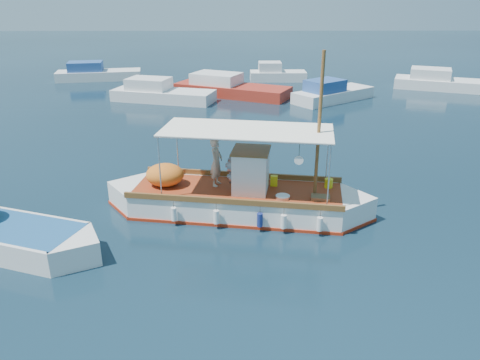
{
  "coord_description": "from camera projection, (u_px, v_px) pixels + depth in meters",
  "views": [
    {
      "loc": [
        -0.77,
        -14.52,
        7.48
      ],
      "look_at": [
        -0.63,
        0.0,
        1.54
      ],
      "focal_mm": 35.0,
      "sensor_mm": 36.0,
      "label": 1
    }
  ],
  "objects": [
    {
      "name": "bg_boat_n",
      "position": [
        229.0,
        89.0,
        35.29
      ],
      "size": [
        9.04,
        6.24,
        1.8
      ],
      "rotation": [
        0.0,
        0.0,
        -0.44
      ],
      "color": "#A1281A",
      "rests_on": "ground"
    },
    {
      "name": "ground",
      "position": [
        258.0,
        221.0,
        16.27
      ],
      "size": [
        160.0,
        160.0,
        0.0
      ],
      "primitive_type": "plane",
      "color": "black",
      "rests_on": "ground"
    },
    {
      "name": "dinghy",
      "position": [
        1.0,
        236.0,
        14.54
      ],
      "size": [
        6.75,
        3.58,
        1.74
      ],
      "rotation": [
        0.0,
        0.0,
        -0.33
      ],
      "color": "white",
      "rests_on": "ground"
    },
    {
      "name": "bg_boat_far_n",
      "position": [
        276.0,
        75.0,
        41.01
      ],
      "size": [
        4.87,
        2.05,
        1.8
      ],
      "rotation": [
        0.0,
        0.0,
        0.01
      ],
      "color": "silver",
      "rests_on": "ground"
    },
    {
      "name": "bg_boat_ne",
      "position": [
        331.0,
        94.0,
        33.47
      ],
      "size": [
        6.41,
        5.56,
        1.8
      ],
      "rotation": [
        0.0,
        0.0,
        0.64
      ],
      "color": "silver",
      "rests_on": "ground"
    },
    {
      "name": "bg_boat_far_w",
      "position": [
        96.0,
        74.0,
        41.34
      ],
      "size": [
        7.5,
        3.54,
        1.8
      ],
      "rotation": [
        0.0,
        0.0,
        0.18
      ],
      "color": "silver",
      "rests_on": "ground"
    },
    {
      "name": "fishing_caique",
      "position": [
        236.0,
        198.0,
        16.74
      ],
      "size": [
        9.62,
        3.77,
        5.94
      ],
      "rotation": [
        0.0,
        0.0,
        -0.16
      ],
      "color": "white",
      "rests_on": "ground"
    },
    {
      "name": "bg_boat_nw",
      "position": [
        160.0,
        94.0,
        33.51
      ],
      "size": [
        7.64,
        4.27,
        1.8
      ],
      "rotation": [
        0.0,
        0.0,
        -0.27
      ],
      "color": "silver",
      "rests_on": "ground"
    },
    {
      "name": "bg_boat_e",
      "position": [
        441.0,
        83.0,
        37.48
      ],
      "size": [
        7.96,
        5.2,
        1.8
      ],
      "rotation": [
        0.0,
        0.0,
        -0.38
      ],
      "color": "silver",
      "rests_on": "ground"
    }
  ]
}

